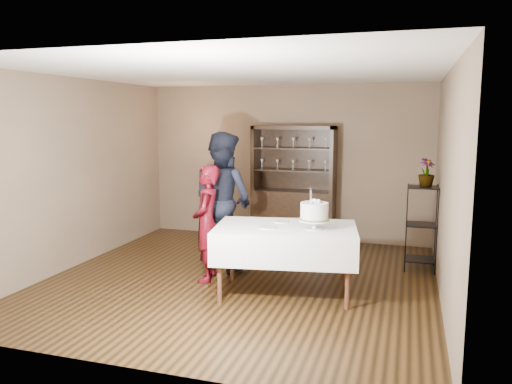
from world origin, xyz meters
TOP-DOWN VIEW (x-y plane):
  - floor at (0.00, 0.00)m, footprint 5.00×5.00m
  - ceiling at (0.00, 0.00)m, footprint 5.00×5.00m
  - back_wall at (0.00, 2.50)m, footprint 5.00×0.02m
  - wall_left at (-2.50, 0.00)m, footprint 0.02×5.00m
  - wall_right at (2.50, 0.00)m, footprint 0.02×5.00m
  - china_hutch at (0.20, 2.25)m, footprint 1.40×0.48m
  - plant_etagere at (2.28, 1.20)m, footprint 0.42×0.42m
  - cake_table at (0.70, -0.32)m, footprint 1.83×1.29m
  - woman at (-0.42, -0.11)m, footprint 0.48×0.63m
  - man at (-0.43, 0.51)m, footprint 1.16×1.06m
  - cake at (1.05, -0.38)m, footprint 0.41×0.41m
  - plate_near at (0.51, -0.47)m, footprint 0.23×0.23m
  - plate_far at (0.59, -0.12)m, footprint 0.19×0.19m
  - potted_plant at (2.31, 1.24)m, footprint 0.31×0.31m

SIDE VIEW (x-z plane):
  - floor at x=0.00m, z-range 0.00..0.00m
  - cake_table at x=0.70m, z-range 0.22..1.07m
  - plant_etagere at x=2.28m, z-range 0.05..1.25m
  - china_hutch at x=0.20m, z-range -0.34..1.66m
  - woman at x=-0.42m, z-range 0.00..1.53m
  - plate_near at x=0.51m, z-range 0.84..0.86m
  - plate_far at x=0.59m, z-range 0.84..0.86m
  - man at x=-0.43m, z-range 0.00..1.94m
  - cake at x=1.05m, z-range 0.79..1.29m
  - back_wall at x=0.00m, z-range 0.00..2.70m
  - wall_left at x=-2.50m, z-range 0.00..2.70m
  - wall_right at x=2.50m, z-range 0.00..2.70m
  - potted_plant at x=2.31m, z-range 1.19..1.58m
  - ceiling at x=0.00m, z-range 2.70..2.70m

